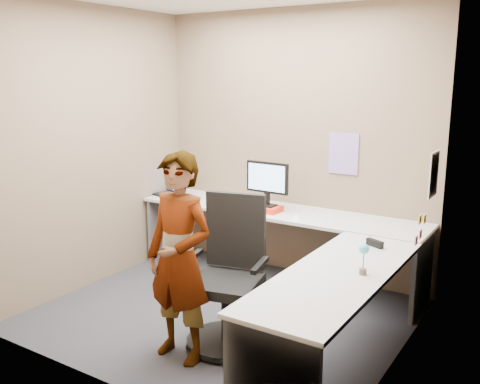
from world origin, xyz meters
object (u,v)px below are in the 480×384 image
Objects in this scene: office_chair at (229,286)px; person at (179,258)px; desk at (288,247)px; monitor at (267,180)px.

person reaches higher than office_chair.
desk is at bearing 68.23° from office_chair.
office_chair is at bearing -71.28° from monitor.
person is (-0.29, -1.14, 0.18)m from desk.
monitor is at bearing 135.23° from desk.
office_chair is at bearing 66.99° from person.
desk is at bearing 78.26° from person.
desk is at bearing -43.17° from monitor.
office_chair is (0.39, -1.27, -0.58)m from monitor.
office_chair is 0.74× the size of person.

